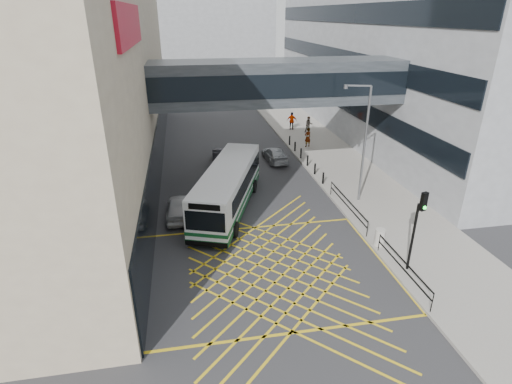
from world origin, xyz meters
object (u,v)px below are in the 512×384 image
traffic_light (418,221)px  bus (228,187)px  street_lamp (363,138)px  car_dark (220,155)px  pedestrian_c (292,121)px  litter_bin (380,237)px  pedestrian_b (309,125)px  car_white (179,207)px  pedestrian_a (308,137)px  car_silver (275,154)px

traffic_light → bus: bearing=115.5°
bus → street_lamp: (8.82, -0.48, 3.01)m
car_dark → pedestrian_c: pedestrian_c is taller
bus → pedestrian_c: size_ratio=5.61×
litter_bin → pedestrian_b: pedestrian_b is taller
car_dark → street_lamp: size_ratio=0.53×
car_dark → pedestrian_c: (8.82, 8.94, 0.47)m
bus → litter_bin: (7.69, -6.33, -0.95)m
bus → pedestrian_b: size_ratio=6.20×
litter_bin → car_white: bearing=152.4°
pedestrian_c → litter_bin: bearing=105.1°
litter_bin → pedestrian_a: bearing=85.7°
car_white → car_silver: bearing=-129.7°
car_silver → car_dark: bearing=-8.5°
street_lamp → litter_bin: (-1.13, -5.85, -3.96)m
pedestrian_a → car_dark: bearing=-2.2°
car_silver → street_lamp: 10.70m
litter_bin → bus: bearing=140.6°
bus → street_lamp: size_ratio=1.39×
car_silver → pedestrian_a: 4.96m
pedestrian_b → pedestrian_c: bearing=138.2°
car_silver → pedestrian_b: bearing=-128.2°
car_silver → street_lamp: (3.68, -9.23, 3.97)m
car_silver → pedestrian_a: bearing=-145.4°
bus → pedestrian_b: (10.64, 16.60, -0.56)m
pedestrian_c → pedestrian_a: bearing=107.4°
car_dark → pedestrian_b: pedestrian_b is taller
pedestrian_a → pedestrian_b: pedestrian_a is taller
bus → car_silver: size_ratio=2.65×
traffic_light → litter_bin: (-0.40, 2.51, -2.33)m
street_lamp → litter_bin: 7.15m
car_silver → street_lamp: bearing=108.6°
traffic_light → pedestrian_b: bearing=67.3°
traffic_light → street_lamp: 8.55m
pedestrian_c → bus: bearing=81.8°
street_lamp → car_white: bearing=-163.5°
car_silver → pedestrian_b: (5.51, 7.85, 0.40)m
car_silver → street_lamp: street_lamp is taller
pedestrian_a → pedestrian_b: bearing=-127.0°
car_silver → pedestrian_a: pedestrian_a is taller
bus → pedestrian_a: bus is taller
car_dark → pedestrian_c: bearing=-131.0°
pedestrian_b → pedestrian_c: (-1.47, 1.54, 0.09)m
traffic_light → pedestrian_b: 25.64m
pedestrian_c → traffic_light: bearing=106.3°
car_white → pedestrian_c: 22.50m
car_dark → bus: bearing=91.4°
car_silver → pedestrian_b: pedestrian_b is taller
traffic_light → pedestrian_b: (2.55, 25.44, -1.95)m
car_dark → traffic_light: traffic_light is taller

